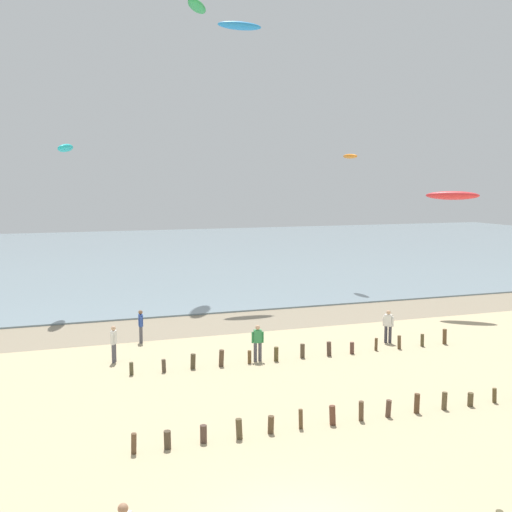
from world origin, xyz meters
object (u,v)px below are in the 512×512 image
person_nearest_camera (141,325)px  kite_aloft_7 (197,6)px  kite_aloft_2 (452,196)px  kite_aloft_3 (65,148)px  person_left_flank (114,343)px  kite_aloft_5 (240,26)px  kite_aloft_4 (350,156)px  person_mid_beach (258,342)px  person_by_waterline (388,325)px

person_nearest_camera → kite_aloft_7: bearing=65.0°
person_nearest_camera → kite_aloft_2: (19.65, 1.07, 6.51)m
kite_aloft_2 → kite_aloft_3: kite_aloft_3 is taller
person_left_flank → kite_aloft_5: bearing=53.4°
kite_aloft_3 → kite_aloft_4: 21.32m
person_mid_beach → person_by_waterline: size_ratio=1.00×
person_nearest_camera → person_left_flank: (-1.72, -3.15, 0.00)m
kite_aloft_4 → kite_aloft_3: bearing=-82.6°
person_nearest_camera → kite_aloft_4: bearing=33.1°
person_nearest_camera → person_left_flank: same height
person_by_waterline → kite_aloft_2: size_ratio=0.53×
person_mid_beach → person_left_flank: 6.61m
kite_aloft_5 → kite_aloft_7: (-2.24, 3.23, 1.94)m
kite_aloft_7 → person_nearest_camera: bearing=0.7°
person_by_waterline → kite_aloft_3: bearing=138.1°
person_nearest_camera → person_left_flank: bearing=-118.7°
person_mid_beach → kite_aloft_3: bearing=117.8°
person_nearest_camera → kite_aloft_5: (9.05, 11.34, 18.23)m
kite_aloft_4 → kite_aloft_5: kite_aloft_5 is taller
kite_aloft_7 → kite_aloft_2: bearing=69.3°
person_by_waterline → kite_aloft_4: (6.11, 16.06, 9.34)m
kite_aloft_4 → kite_aloft_2: bearing=8.5°
person_mid_beach → kite_aloft_3: (-7.59, 14.42, 9.45)m
kite_aloft_3 → person_mid_beach: bearing=44.1°
person_mid_beach → kite_aloft_3: size_ratio=0.68×
person_by_waterline → person_left_flank: (-13.76, 1.10, 0.00)m
person_by_waterline → person_left_flank: size_ratio=1.00×
kite_aloft_4 → kite_aloft_7: size_ratio=0.57×
person_by_waterline → kite_aloft_3: (-15.05, 13.50, 9.45)m
person_left_flank → kite_aloft_7: bearing=64.3°
person_by_waterline → kite_aloft_4: size_ratio=0.84×
kite_aloft_2 → kite_aloft_5: bearing=172.1°
kite_aloft_3 → kite_aloft_7: (9.82, 5.32, 10.72)m
person_left_flank → kite_aloft_5: 25.65m
person_nearest_camera → person_mid_beach: same height
person_by_waterline → person_left_flank: same height
person_mid_beach → kite_aloft_5: size_ratio=0.53×
kite_aloft_5 → kite_aloft_7: size_ratio=0.90×
person_by_waterline → kite_aloft_5: bearing=100.8°
person_by_waterline → kite_aloft_5: size_ratio=0.53×
person_mid_beach → person_by_waterline: bearing=7.1°
person_nearest_camera → kite_aloft_7: size_ratio=0.48×
person_nearest_camera → kite_aloft_5: bearing=51.4°
person_nearest_camera → kite_aloft_7: 25.80m
kite_aloft_3 → kite_aloft_4: bearing=113.2°
kite_aloft_2 → kite_aloft_7: size_ratio=0.91×
kite_aloft_2 → kite_aloft_4: size_ratio=1.58×
kite_aloft_7 → kite_aloft_5: bearing=60.5°
person_nearest_camera → kite_aloft_2: bearing=3.1°
person_nearest_camera → kite_aloft_4: (18.14, 11.82, 9.34)m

